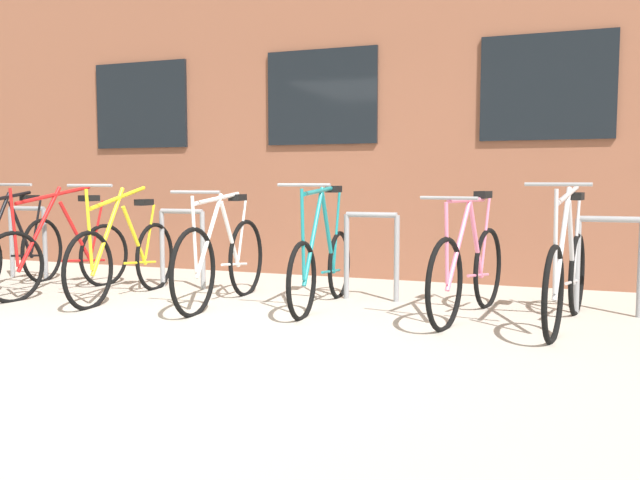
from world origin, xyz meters
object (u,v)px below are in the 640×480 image
object	(u,v)px
bicycle_black	(12,251)
bicycle_white	(222,260)
bicycle_teal	(322,264)
bicycle_silver	(566,275)
bicycle_pink	(468,269)
bicycle_yellow	(124,257)
bicycle_red	(62,255)

from	to	relation	value
bicycle_black	bicycle_white	bearing A→B (deg)	-0.64
bicycle_white	bicycle_teal	xyz separation A→B (m)	(0.88, 0.19, -0.02)
bicycle_silver	bicycle_white	bearing A→B (deg)	-178.06
bicycle_silver	bicycle_pink	world-z (taller)	bicycle_silver
bicycle_yellow	bicycle_white	bearing A→B (deg)	2.36
bicycle_pink	bicycle_teal	world-z (taller)	bicycle_teal
bicycle_teal	bicycle_black	bearing A→B (deg)	-177.26
bicycle_pink	bicycle_teal	size ratio (longest dim) A/B	1.03
bicycle_red	bicycle_white	bearing A→B (deg)	0.30
bicycle_teal	bicycle_pink	bearing A→B (deg)	-0.29
bicycle_yellow	bicycle_black	world-z (taller)	bicycle_yellow
bicycle_black	bicycle_teal	distance (m)	3.31
bicycle_black	bicycle_red	bearing A→B (deg)	-3.11
bicycle_yellow	bicycle_white	world-z (taller)	bicycle_yellow
bicycle_black	bicycle_teal	xyz separation A→B (m)	(3.31, 0.16, -0.01)
bicycle_yellow	bicycle_black	xyz separation A→B (m)	(-1.42, 0.07, 0.00)
bicycle_silver	bicycle_yellow	xyz separation A→B (m)	(-3.88, -0.14, -0.01)
bicycle_white	bicycle_yellow	bearing A→B (deg)	-177.64
bicycle_yellow	bicycle_black	distance (m)	1.42
bicycle_yellow	bicycle_pink	size ratio (longest dim) A/B	1.02
bicycle_teal	bicycle_red	size ratio (longest dim) A/B	0.97
bicycle_red	bicycle_pink	bearing A→B (deg)	2.77
bicycle_yellow	bicycle_pink	world-z (taller)	bicycle_yellow
bicycle_black	bicycle_pink	world-z (taller)	bicycle_black
bicycle_teal	bicycle_red	xyz separation A→B (m)	(-2.64, -0.19, -0.00)
bicycle_white	bicycle_red	distance (m)	1.76
bicycle_silver	bicycle_white	size ratio (longest dim) A/B	0.99
bicycle_pink	bicycle_white	size ratio (longest dim) A/B	0.97
bicycle_red	bicycle_silver	bearing A→B (deg)	1.32
bicycle_pink	bicycle_yellow	bearing A→B (deg)	-175.98
bicycle_pink	bicycle_teal	xyz separation A→B (m)	(-1.25, 0.01, -0.01)
bicycle_black	bicycle_pink	distance (m)	4.56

